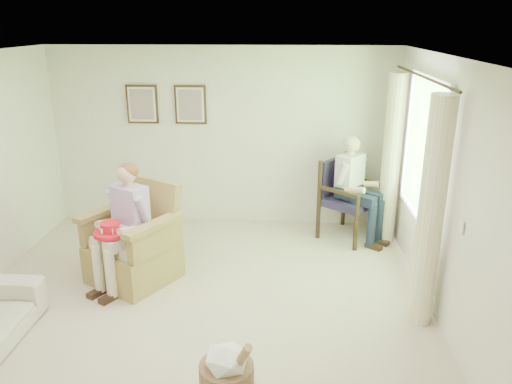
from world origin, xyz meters
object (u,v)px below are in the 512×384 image
wood_armchair (350,194)px  hatbox (227,374)px  wicker_armchair (134,250)px  person_wicker (127,218)px  red_hat (111,230)px  person_dark (353,181)px

wood_armchair → hatbox: wood_armchair is taller
wicker_armchair → wood_armchair: size_ratio=1.05×
person_wicker → red_hat: (-0.13, -0.17, -0.09)m
wicker_armchair → person_wicker: (-0.00, -0.15, 0.47)m
person_wicker → red_hat: 0.23m
hatbox → wood_armchair: bearing=68.6°
wicker_armchair → person_dark: (2.67, 1.28, 0.49)m
person_wicker → person_dark: size_ratio=0.98×
person_dark → red_hat: person_dark is taller
wood_armchair → person_wicker: bearing=159.5°
wood_armchair → red_hat: 3.33m
wicker_armchair → person_wicker: 0.49m
wicker_armchair → hatbox: size_ratio=1.78×
wood_armchair → red_hat: wood_armchair is taller
wood_armchair → person_dark: size_ratio=0.76×
wood_armchair → person_dark: bearing=-141.6°
wicker_armchair → red_hat: 0.51m
wicker_armchair → hatbox: (1.33, -1.97, -0.11)m
person_wicker → hatbox: person_wicker is taller
person_dark → red_hat: size_ratio=3.81×
wicker_armchair → person_dark: person_dark is taller
wicker_armchair → wood_armchair: 3.06m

